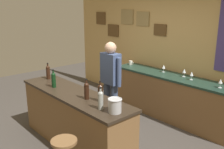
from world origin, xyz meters
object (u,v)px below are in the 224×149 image
object	(u,v)px
wine_bottle_a	(48,72)
wine_glass_d	(221,82)
wine_bottle_d	(100,92)
ice_bucket	(115,105)
coffee_mug	(131,63)
wine_bottle_c	(87,90)
wine_bottle_e	(101,99)
wine_glass_b	(184,71)
wine_glass_a	(164,67)
wine_glass_c	(192,74)
bartender	(111,79)
wine_bottle_b	(54,79)

from	to	relation	value
wine_bottle_a	wine_glass_d	bearing A→B (deg)	39.41
wine_bottle_a	wine_bottle_d	world-z (taller)	same
ice_bucket	coffee_mug	bearing A→B (deg)	129.82
wine_bottle_a	wine_bottle_c	size ratio (longest dim) A/B	1.00
wine_bottle_c	coffee_mug	distance (m)	2.41
wine_bottle_e	coffee_mug	distance (m)	2.71
wine_glass_b	wine_bottle_c	bearing A→B (deg)	-96.56
wine_bottle_e	ice_bucket	xyz separation A→B (m)	(0.20, 0.07, -0.04)
ice_bucket	coffee_mug	distance (m)	2.78
wine_bottle_c	wine_glass_a	bearing A→B (deg)	96.18
wine_bottle_c	wine_bottle_e	size ratio (longest dim) A/B	1.00
wine_glass_c	wine_glass_d	bearing A→B (deg)	-5.86
ice_bucket	wine_bottle_d	bearing A→B (deg)	165.75
wine_bottle_d	wine_glass_c	xyz separation A→B (m)	(0.25, 1.98, -0.05)
wine_bottle_c	wine_glass_c	distance (m)	2.12
wine_bottle_c	wine_bottle_e	distance (m)	0.43
ice_bucket	wine_glass_c	bearing A→B (deg)	94.66
wine_bottle_a	wine_glass_a	distance (m)	2.32
wine_glass_a	coffee_mug	world-z (taller)	wine_glass_a
wine_bottle_c	ice_bucket	bearing A→B (deg)	-1.53
wine_bottle_c	coffee_mug	size ratio (longest dim) A/B	2.45
bartender	coffee_mug	bearing A→B (deg)	118.69
wine_bottle_e	wine_glass_b	bearing A→B (deg)	94.50
wine_glass_b	coffee_mug	distance (m)	1.40
ice_bucket	coffee_mug	xyz separation A→B (m)	(-1.78, 2.13, -0.07)
wine_glass_b	bartender	bearing A→B (deg)	-120.16
ice_bucket	wine_glass_b	bearing A→B (deg)	99.91
wine_bottle_a	wine_glass_c	size ratio (longest dim) A/B	1.97
wine_bottle_e	wine_glass_b	xyz separation A→B (m)	(-0.18, 2.24, -0.05)
wine_bottle_e	wine_glass_c	distance (m)	2.16
bartender	wine_bottle_e	distance (m)	1.34
wine_bottle_a	wine_glass_d	world-z (taller)	wine_bottle_a
wine_bottle_a	wine_bottle_d	size ratio (longest dim) A/B	1.00
wine_bottle_b	wine_glass_c	distance (m)	2.50
wine_bottle_d	bartender	bearing A→B (deg)	130.55
coffee_mug	wine_glass_a	bearing A→B (deg)	1.47
wine_bottle_d	wine_glass_a	bearing A→B (deg)	102.02
wine_glass_b	wine_glass_d	distance (m)	0.80
bartender	wine_glass_b	bearing A→B (deg)	59.84
wine_bottle_c	wine_glass_d	distance (m)	2.26
bartender	ice_bucket	world-z (taller)	bartender
wine_bottle_c	wine_bottle_d	world-z (taller)	same
wine_bottle_a	wine_bottle_b	bearing A→B (deg)	-18.47
wine_glass_b	wine_glass_c	size ratio (longest dim) A/B	1.00
ice_bucket	wine_glass_b	world-z (taller)	ice_bucket
wine_glass_a	coffee_mug	xyz separation A→B (m)	(-0.92, -0.02, -0.06)
bartender	wine_bottle_b	size ratio (longest dim) A/B	5.29
wine_bottle_b	wine_glass_b	distance (m)	2.47
ice_bucket	wine_glass_c	distance (m)	2.09
wine_bottle_e	wine_glass_d	world-z (taller)	wine_bottle_e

